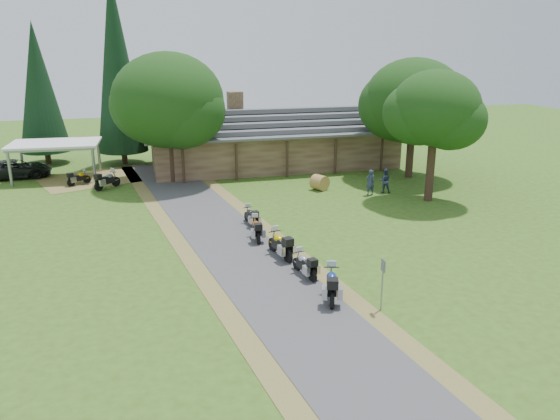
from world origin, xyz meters
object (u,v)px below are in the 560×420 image
object	(u,v)px
motorcycle_row_a	(332,283)
motorcycle_row_c	(280,243)
motorcycle_carport_b	(107,179)
car_dark_suv	(15,164)
motorcycle_row_e	(251,215)
carport	(57,161)
motorcycle_row_b	(305,263)
motorcycle_carport_a	(79,177)
hay_bale	(320,183)
lodge	(273,137)
motorcycle_row_d	(256,228)

from	to	relation	value
motorcycle_row_a	motorcycle_row_c	size ratio (longest dim) A/B	1.01
motorcycle_carport_b	motorcycle_row_c	bearing A→B (deg)	-104.61
car_dark_suv	motorcycle_row_e	bearing A→B (deg)	-141.64
carport	car_dark_suv	bearing A→B (deg)	165.90
motorcycle_row_b	car_dark_suv	bearing A→B (deg)	22.28
motorcycle_carport_a	hay_bale	world-z (taller)	motorcycle_carport_a
motorcycle_row_a	motorcycle_row_e	size ratio (longest dim) A/B	1.24
car_dark_suv	motorcycle_carport_a	xyz separation A→B (m)	(4.88, -3.46, -0.51)
car_dark_suv	motorcycle_row_e	world-z (taller)	car_dark_suv
motorcycle_carport_a	motorcycle_carport_b	distance (m)	2.68
motorcycle_carport_b	motorcycle_row_e	bearing A→B (deg)	-95.48
motorcycle_carport_b	motorcycle_row_a	bearing A→B (deg)	-108.72
car_dark_suv	motorcycle_row_b	world-z (taller)	car_dark_suv
lodge	motorcycle_row_c	world-z (taller)	lodge
motorcycle_row_b	motorcycle_carport_b	distance (m)	20.55
motorcycle_carport_a	hay_bale	bearing A→B (deg)	-55.67
motorcycle_row_a	motorcycle_row_b	distance (m)	2.53
motorcycle_row_c	motorcycle_row_e	distance (m)	5.19
carport	motorcycle_row_c	distance (m)	23.63
motorcycle_row_a	hay_bale	size ratio (longest dim) A/B	1.93
motorcycle_row_e	motorcycle_carport_b	size ratio (longest dim) A/B	0.84
motorcycle_row_b	carport	bearing A→B (deg)	17.73
car_dark_suv	motorcycle_carport_a	size ratio (longest dim) A/B	3.39
car_dark_suv	motorcycle_carport_a	world-z (taller)	car_dark_suv
motorcycle_row_b	motorcycle_row_d	xyz separation A→B (m)	(-1.06, 5.25, 0.03)
motorcycle_carport_a	motorcycle_row_e	bearing A→B (deg)	-86.11
motorcycle_row_e	hay_bale	distance (m)	9.06
lodge	motorcycle_row_c	distance (m)	21.07
lodge	motorcycle_carport_b	bearing A→B (deg)	-161.37
carport	motorcycle_row_d	xyz separation A→B (m)	(11.89, -17.31, -0.77)
motorcycle_row_b	lodge	bearing A→B (deg)	-22.81
hay_bale	lodge	bearing A→B (deg)	97.78
motorcycle_row_b	motorcycle_carport_a	xyz separation A→B (m)	(-11.24, 20.08, -0.04)
lodge	hay_bale	xyz separation A→B (m)	(1.21, -8.84, -1.91)
motorcycle_carport_a	motorcycle_carport_b	bearing A→B (deg)	-74.86
lodge	motorcycle_row_b	size ratio (longest dim) A/B	12.06
carport	motorcycle_row_e	distance (m)	19.21
motorcycle_row_a	motorcycle_row_c	distance (m)	5.07
car_dark_suv	lodge	bearing A→B (deg)	-97.22
motorcycle_row_b	motorcycle_carport_a	distance (m)	23.01
hay_bale	motorcycle_carport_a	bearing A→B (deg)	160.38
car_dark_suv	motorcycle_row_d	bearing A→B (deg)	-146.08
lodge	car_dark_suv	size ratio (longest dim) A/B	3.80
motorcycle_row_c	hay_bale	distance (m)	13.07
motorcycle_row_d	motorcycle_row_b	bearing A→B (deg)	-164.13
motorcycle_row_a	lodge	bearing A→B (deg)	9.25
carport	motorcycle_row_c	xyz separation A→B (m)	(12.47, -20.06, -0.70)
motorcycle_row_a	hay_bale	xyz separation A→B (m)	(5.16, 16.60, -0.17)
car_dark_suv	motorcycle_row_e	size ratio (longest dim) A/B	3.34
lodge	carport	distance (m)	17.31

